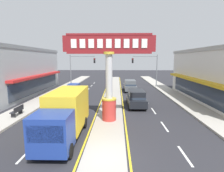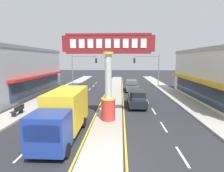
% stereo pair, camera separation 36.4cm
% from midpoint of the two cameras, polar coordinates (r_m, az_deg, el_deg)
% --- Properties ---
extents(ground_plane, '(160.00, 160.00, 0.00)m').
position_cam_midpoint_polar(ground_plane, '(10.56, -2.49, -21.96)').
color(ground_plane, '#28282D').
extents(median_strip, '(2.42, 52.00, 0.14)m').
position_cam_midpoint_polar(median_strip, '(27.58, 0.95, -2.53)').
color(median_strip, '#A39E93').
rests_on(median_strip, ground).
extents(sidewalk_left, '(2.60, 60.00, 0.18)m').
position_cam_midpoint_polar(sidewalk_left, '(27.48, -18.56, -2.97)').
color(sidewalk_left, '#ADA89E').
rests_on(sidewalk_left, ground).
extents(sidewalk_right, '(2.60, 60.00, 0.18)m').
position_cam_midpoint_polar(sidewalk_right, '(26.90, 20.61, -3.32)').
color(sidewalk_right, '#ADA89E').
rests_on(sidewalk_right, ground).
extents(lane_markings, '(9.16, 52.00, 0.01)m').
position_cam_midpoint_polar(lane_markings, '(26.27, 0.85, -3.23)').
color(lane_markings, silver).
rests_on(lane_markings, ground).
extents(district_sign, '(7.58, 1.26, 7.29)m').
position_cam_midpoint_polar(district_sign, '(15.02, -0.52, 3.65)').
color(district_sign, '#B7332D').
rests_on(district_sign, median_strip).
extents(storefront_left, '(8.00, 18.87, 7.04)m').
position_cam_midpoint_polar(storefront_left, '(30.80, -27.83, 4.12)').
color(storefront_left, '#999EA3').
rests_on(storefront_left, ground).
extents(traffic_light_left_side, '(4.86, 0.46, 6.20)m').
position_cam_midpoint_polar(traffic_light_left_side, '(34.71, -9.42, 6.58)').
color(traffic_light_left_side, slate).
rests_on(traffic_light_left_side, ground).
extents(traffic_light_right_side, '(4.86, 0.46, 6.20)m').
position_cam_midpoint_polar(traffic_light_right_side, '(34.72, 12.13, 6.50)').
color(traffic_light_right_side, slate).
rests_on(traffic_light_right_side, ground).
extents(sedan_near_right_lane, '(1.85, 4.30, 1.53)m').
position_cam_midpoint_polar(sedan_near_right_lane, '(28.78, -11.37, -0.78)').
color(sedan_near_right_lane, navy).
rests_on(sedan_near_right_lane, ground).
extents(box_truck_far_right_lane, '(2.29, 6.92, 3.12)m').
position_cam_midpoint_polar(box_truck_far_right_lane, '(12.93, -14.29, -8.20)').
color(box_truck_far_right_lane, navy).
rests_on(box_truck_far_right_lane, ground).
extents(suv_near_left_lane, '(2.01, 4.62, 1.90)m').
position_cam_midpoint_polar(suv_near_left_lane, '(30.24, 6.55, 0.15)').
color(suv_near_left_lane, '#4C5156').
rests_on(suv_near_left_lane, ground).
extents(suv_mid_left_lane, '(2.01, 4.62, 1.90)m').
position_cam_midpoint_polar(suv_mid_left_lane, '(20.55, 8.32, -3.85)').
color(suv_mid_left_lane, black).
rests_on(suv_mid_left_lane, ground).
extents(street_bench, '(0.48, 1.60, 0.88)m').
position_cam_midpoint_polar(street_bench, '(18.97, -27.26, -6.81)').
color(street_bench, '#232328').
rests_on(street_bench, sidewalk_left).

